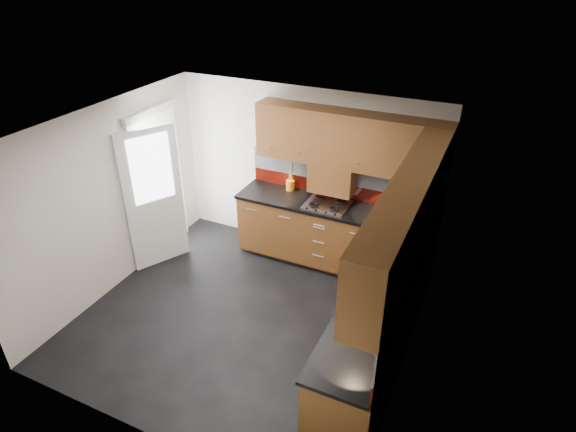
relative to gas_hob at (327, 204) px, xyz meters
The scene contains 14 objects.
room 1.63m from the gas_hob, 107.03° to the right, with size 4.00×3.80×2.64m.
base_cabinets 1.10m from the gas_hob, 50.67° to the right, with size 2.70×3.20×0.95m.
countertop 0.98m from the gas_hob, 51.77° to the right, with size 2.72×3.22×0.04m.
backsplash 1.02m from the gas_hob, 33.28° to the right, with size 2.70×3.20×0.54m.
upper_cabinets 1.36m from the gas_hob, 41.51° to the right, with size 2.50×3.20×0.72m.
extractor_hood 0.37m from the gas_hob, 90.00° to the left, with size 0.60×0.33×0.40m, color #5B3614.
glass_cabinet 1.61m from the gas_hob, 17.76° to the right, with size 0.32×0.80×0.66m.
back_door 2.35m from the gas_hob, 162.10° to the right, with size 0.42×1.19×2.04m.
gas_hob is the anchor object (origin of this frame).
utensil_pot 0.68m from the gas_hob, 161.30° to the left, with size 0.12×0.12×0.43m.
toaster 1.31m from the gas_hob, ahead, with size 0.30×0.21×0.21m.
food_processor 1.28m from the gas_hob, 17.85° to the right, with size 0.20×0.20×0.33m.
paper_towel 1.59m from the gas_hob, 41.03° to the right, with size 0.13×0.13×0.28m, color white.
orange_cloth 1.19m from the gas_hob, 19.06° to the right, with size 0.14×0.12×0.02m, color red.
Camera 1 is at (2.35, -3.88, 4.00)m, focal length 30.00 mm.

